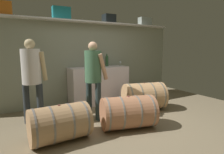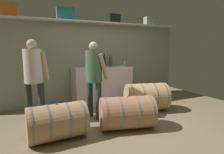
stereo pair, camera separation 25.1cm
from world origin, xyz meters
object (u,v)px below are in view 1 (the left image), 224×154
(wine_bottle_amber, at_px, (96,62))
(red_funnel, at_px, (93,66))
(toolcase_teal, at_px, (61,13))
(wine_bottle_green, at_px, (107,60))
(wine_glass, at_px, (120,63))
(wine_barrel_far, at_px, (60,123))
(toolcase_orange, at_px, (1,8))
(toolcase_grey, at_px, (145,22))
(wine_barrel_near, at_px, (144,96))
(toolcase_black, at_px, (109,19))
(wine_barrel_flank, at_px, (128,112))
(visitor_tasting, at_px, (32,73))
(work_cabinet, at_px, (99,85))
(winemaker_pouring, at_px, (93,72))
(wine_bottle_dark, at_px, (101,61))

(wine_bottle_amber, height_order, red_funnel, wine_bottle_amber)
(toolcase_teal, relative_size, wine_bottle_green, 1.22)
(wine_glass, xyz_separation_m, wine_barrel_far, (-2.13, -1.63, -0.74))
(toolcase_orange, relative_size, wine_glass, 3.23)
(wine_bottle_amber, height_order, wine_glass, wine_bottle_amber)
(toolcase_grey, height_order, wine_barrel_near, toolcase_grey)
(toolcase_orange, height_order, toolcase_black, toolcase_orange)
(wine_bottle_amber, xyz_separation_m, wine_barrel_flank, (-0.19, -1.71, -0.78))
(toolcase_grey, xyz_separation_m, wine_barrel_far, (-3.05, -1.74, -1.91))
(toolcase_orange, bearing_deg, visitor_tasting, -60.26)
(red_funnel, bearing_deg, wine_glass, 10.32)
(work_cabinet, relative_size, winemaker_pouring, 0.98)
(toolcase_black, relative_size, wine_bottle_dark, 0.88)
(winemaker_pouring, bearing_deg, visitor_tasting, -122.82)
(wine_bottle_amber, relative_size, wine_bottle_green, 0.91)
(toolcase_grey, bearing_deg, toolcase_black, -175.63)
(work_cabinet, relative_size, wine_barrel_far, 1.69)
(red_funnel, distance_m, wine_barrel_far, 2.04)
(wine_bottle_dark, bearing_deg, toolcase_grey, 5.99)
(toolcase_grey, distance_m, wine_bottle_green, 1.71)
(wine_bottle_dark, bearing_deg, wine_glass, 5.25)
(wine_barrel_far, bearing_deg, wine_glass, 36.14)
(toolcase_teal, height_order, toolcase_black, toolcase_teal)
(toolcase_grey, bearing_deg, wine_glass, -169.13)
(toolcase_teal, height_order, wine_barrel_flank, toolcase_teal)
(wine_barrel_far, xyz_separation_m, winemaker_pouring, (0.86, 0.63, 0.67))
(wine_bottle_green, relative_size, winemaker_pouring, 0.21)
(wine_bottle_dark, xyz_separation_m, red_funnel, (-0.27, -0.11, -0.10))
(toolcase_teal, xyz_separation_m, red_funnel, (0.65, -0.27, -1.23))
(toolcase_teal, bearing_deg, toolcase_grey, 2.32)
(toolcase_teal, height_order, wine_bottle_green, toolcase_teal)
(work_cabinet, bearing_deg, visitor_tasting, -159.23)
(toolcase_teal, xyz_separation_m, visitor_tasting, (-0.82, -0.81, -1.25))
(toolcase_grey, relative_size, wine_glass, 2.93)
(wine_bottle_green, bearing_deg, wine_barrel_far, -135.81)
(work_cabinet, height_order, wine_barrel_flank, work_cabinet)
(wine_glass, bearing_deg, work_cabinet, -174.58)
(toolcase_black, bearing_deg, wine_bottle_amber, -160.07)
(visitor_tasting, bearing_deg, wine_bottle_amber, 63.69)
(toolcase_teal, height_order, wine_bottle_dark, toolcase_teal)
(red_funnel, bearing_deg, wine_barrel_far, -129.78)
(toolcase_teal, height_order, wine_barrel_far, toolcase_teal)
(toolcase_black, xyz_separation_m, wine_barrel_far, (-1.83, -1.74, -1.90))
(wine_bottle_amber, distance_m, wine_glass, 0.75)
(winemaker_pouring, bearing_deg, toolcase_orange, -143.87)
(wine_barrel_far, xyz_separation_m, visitor_tasting, (-0.24, 0.93, 0.69))
(winemaker_pouring, bearing_deg, wine_glass, 111.25)
(wine_bottle_amber, distance_m, wine_bottle_green, 0.38)
(wine_bottle_green, xyz_separation_m, visitor_tasting, (-1.98, -0.76, -0.12))
(wine_barrel_flank, bearing_deg, toolcase_black, 85.98)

